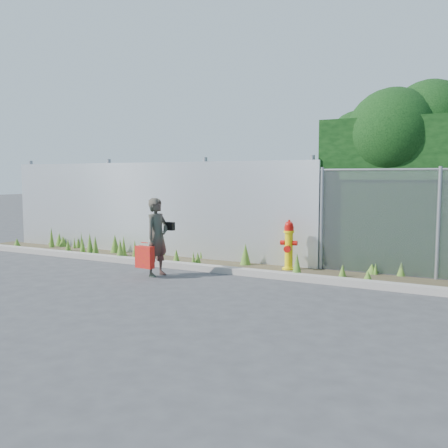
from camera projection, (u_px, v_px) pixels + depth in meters
ground at (199, 295)px, 7.88m from camera, size 80.00×80.00×0.00m
curb at (248, 272)px, 9.45m from camera, size 16.00×0.22×0.12m
weed_strip at (206, 258)px, 10.63m from camera, size 16.00×1.32×0.55m
corrugated_fence at (147, 209)px, 11.94m from camera, size 8.50×0.21×2.30m
fire_hydrant at (289, 246)px, 9.92m from camera, size 0.34×0.30×1.01m
woman at (157, 237)px, 9.36m from camera, size 0.40×0.57×1.47m
red_tote_bag at (145, 257)px, 9.21m from camera, size 0.37×0.13×0.48m
black_shoulder_bag at (169, 226)px, 9.51m from camera, size 0.21×0.09×0.16m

